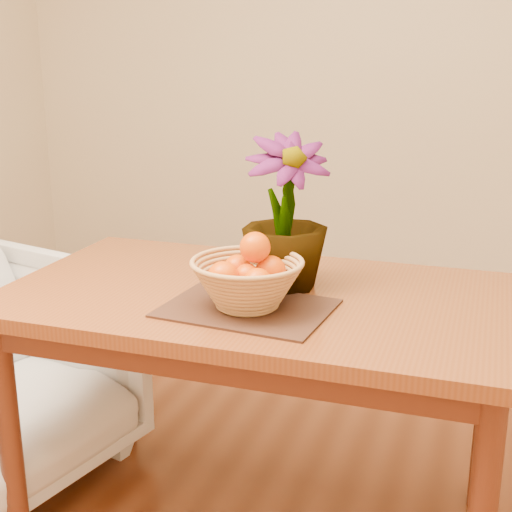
% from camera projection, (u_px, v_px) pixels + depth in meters
% --- Properties ---
extents(wall_back, '(4.00, 0.02, 2.70)m').
position_uv_depth(wall_back, '(382.00, 58.00, 3.56)').
color(wall_back, beige).
rests_on(wall_back, floor).
extents(table, '(1.40, 0.80, 0.75)m').
position_uv_depth(table, '(260.00, 322.00, 1.97)').
color(table, brown).
rests_on(table, floor).
extents(placemat, '(0.44, 0.35, 0.01)m').
position_uv_depth(placemat, '(247.00, 308.00, 1.82)').
color(placemat, '#3E2216').
rests_on(placemat, table).
extents(wicker_basket, '(0.29, 0.29, 0.12)m').
position_uv_depth(wicker_basket, '(247.00, 285.00, 1.80)').
color(wicker_basket, tan).
rests_on(wicker_basket, placemat).
extents(orange_pile, '(0.18, 0.17, 0.14)m').
position_uv_depth(orange_pile, '(249.00, 269.00, 1.79)').
color(orange_pile, '#D05303').
rests_on(orange_pile, wicker_basket).
extents(potted_plant, '(0.32, 0.32, 0.42)m').
position_uv_depth(potted_plant, '(285.00, 213.00, 1.93)').
color(potted_plant, '#1C4C15').
rests_on(potted_plant, table).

